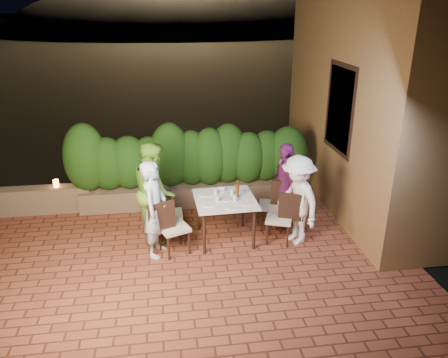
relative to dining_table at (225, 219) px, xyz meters
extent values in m
plane|color=black|center=(-0.67, -0.79, -0.40)|extent=(400.00, 400.00, 0.00)
cube|color=brown|center=(-0.67, -0.29, -0.45)|extent=(7.00, 6.00, 0.15)
cube|color=olive|center=(2.93, 1.21, 2.12)|extent=(1.60, 5.00, 5.00)
cube|color=black|center=(2.15, 0.71, 1.62)|extent=(0.08, 1.00, 1.40)
cube|color=black|center=(2.14, 0.71, 1.62)|extent=(0.06, 1.15, 1.55)
cube|color=brown|center=(-0.47, 1.51, -0.17)|extent=(4.20, 0.55, 0.40)
cube|color=brown|center=(-3.47, 1.51, -0.12)|extent=(2.20, 0.30, 0.50)
ellipsoid|color=black|center=(1.33, 59.21, -4.38)|extent=(52.00, 40.00, 22.00)
cylinder|color=white|center=(-0.29, -0.20, 0.38)|extent=(0.22, 0.22, 0.01)
cylinder|color=white|center=(-0.29, 0.19, 0.38)|extent=(0.23, 0.23, 0.01)
cylinder|color=white|center=(0.29, -0.23, 0.38)|extent=(0.23, 0.23, 0.01)
cylinder|color=white|center=(0.26, 0.26, 0.38)|extent=(0.25, 0.25, 0.01)
cylinder|color=white|center=(-0.01, -0.03, 0.38)|extent=(0.24, 0.24, 0.01)
cylinder|color=white|center=(0.07, -0.35, 0.38)|extent=(0.24, 0.24, 0.01)
cylinder|color=silver|center=(-0.14, -0.12, 0.43)|extent=(0.06, 0.06, 0.11)
cylinder|color=silver|center=(-0.13, 0.18, 0.43)|extent=(0.06, 0.06, 0.11)
cylinder|color=silver|center=(0.15, -0.12, 0.43)|extent=(0.06, 0.06, 0.10)
cylinder|color=silver|center=(0.13, 0.12, 0.43)|extent=(0.07, 0.07, 0.12)
imported|color=white|center=(-0.03, 0.32, 0.39)|extent=(0.16, 0.16, 0.04)
imported|color=#C1DDF8|center=(-1.13, -0.30, 0.40)|extent=(0.52, 0.65, 1.55)
imported|color=#71B739|center=(-1.13, 0.27, 0.46)|extent=(0.74, 0.90, 1.67)
imported|color=white|center=(1.15, -0.23, 0.37)|extent=(0.82, 1.09, 1.50)
imported|color=#7D2974|center=(1.10, 0.34, 0.39)|extent=(0.43, 0.92, 1.54)
cylinder|color=orange|center=(-2.98, 1.51, 0.20)|extent=(0.10, 0.10, 0.14)
camera|label=1|loc=(-0.93, -6.40, 3.32)|focal=35.00mm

